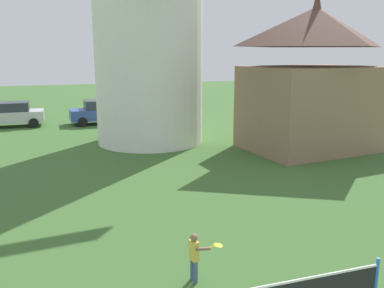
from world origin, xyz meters
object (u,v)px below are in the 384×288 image
object	(u,v)px
parked_car_silver	(12,114)
chapel	(312,82)
player_far	(195,254)
parked_car_blue	(104,111)

from	to	relation	value
parked_car_silver	chapel	xyz separation A→B (m)	(14.41, -11.23, 2.47)
player_far	parked_car_silver	distance (m)	21.63
parked_car_silver	parked_car_blue	xyz separation A→B (m)	(5.70, -0.58, 0.00)
parked_car_silver	chapel	bearing A→B (deg)	-37.91
player_far	parked_car_blue	bearing A→B (deg)	88.64
parked_car_silver	parked_car_blue	size ratio (longest dim) A/B	0.87
player_far	chapel	size ratio (longest dim) A/B	0.14
parked_car_blue	chapel	world-z (taller)	chapel
player_far	parked_car_silver	xyz separation A→B (m)	(-5.22, 20.99, 0.20)
parked_car_blue	chapel	distance (m)	13.98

